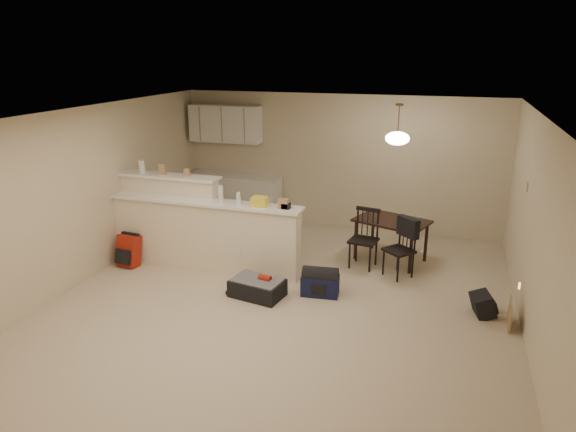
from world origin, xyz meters
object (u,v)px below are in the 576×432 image
at_px(dining_table, 392,225).
at_px(suitcase, 257,288).
at_px(dining_chair_near, 364,239).
at_px(black_daypack, 483,305).
at_px(red_backpack, 129,251).
at_px(dining_chair_far, 399,249).
at_px(navy_duffel, 320,285).
at_px(pendant_lamp, 397,138).

relative_size(dining_table, suitcase, 1.81).
bearing_deg(dining_chair_near, suitcase, -120.65).
bearing_deg(black_daypack, red_backpack, 76.26).
xyz_separation_m(dining_chair_far, navy_duffel, (-0.96, -0.95, -0.30)).
bearing_deg(dining_chair_near, dining_table, 56.32).
relative_size(pendant_lamp, red_backpack, 1.25).
relative_size(dining_table, pendant_lamp, 2.06).
height_order(dining_table, dining_chair_near, dining_chair_near).
bearing_deg(red_backpack, navy_duffel, 4.07).
height_order(suitcase, black_daypack, black_daypack).
xyz_separation_m(dining_chair_near, suitcase, (-1.21, -1.45, -0.34)).
relative_size(dining_chair_far, red_backpack, 1.78).
xyz_separation_m(dining_table, dining_chair_near, (-0.37, -0.40, -0.14)).
distance_m(suitcase, black_daypack, 2.97).
bearing_deg(black_daypack, dining_chair_far, 39.47).
xyz_separation_m(dining_table, pendant_lamp, (-0.00, -0.00, 1.39)).
bearing_deg(suitcase, red_backpack, -179.48).
distance_m(suitcase, red_backpack, 2.34).
bearing_deg(dining_chair_far, dining_chair_near, -158.95).
relative_size(suitcase, black_daypack, 2.16).
height_order(pendant_lamp, suitcase, pendant_lamp).
bearing_deg(dining_table, pendant_lamp, -84.91).
height_order(pendant_lamp, navy_duffel, pendant_lamp).
xyz_separation_m(dining_chair_far, red_backpack, (-4.08, -0.87, -0.19)).
height_order(red_backpack, black_daypack, red_backpack).
xyz_separation_m(pendant_lamp, black_daypack, (1.36, -1.48, -1.85)).
distance_m(dining_table, navy_duffel, 1.79).
bearing_deg(red_backpack, dining_table, 26.16).
relative_size(red_backpack, black_daypack, 1.52).
bearing_deg(dining_chair_near, pendant_lamp, 56.32).
distance_m(dining_chair_near, black_daypack, 2.06).
xyz_separation_m(dining_table, navy_duffel, (-0.77, -1.55, -0.46)).
xyz_separation_m(dining_table, dining_chair_far, (0.19, -0.60, -0.16)).
relative_size(suitcase, red_backpack, 1.42).
relative_size(dining_chair_far, navy_duffel, 1.72).
bearing_deg(red_backpack, suitcase, -3.93).
distance_m(dining_table, pendant_lamp, 1.39).
bearing_deg(navy_duffel, suitcase, -165.50).
distance_m(dining_table, dining_chair_near, 0.57).
relative_size(dining_table, dining_chair_near, 1.37).
relative_size(dining_table, red_backpack, 2.57).
bearing_deg(black_daypack, pendant_lamp, 28.90).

